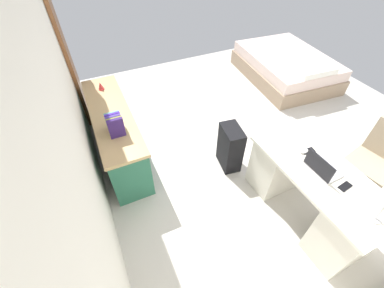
% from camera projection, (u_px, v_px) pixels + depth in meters
% --- Properties ---
extents(ground_plane, '(5.67, 5.67, 0.00)m').
position_uv_depth(ground_plane, '(255.00, 136.00, 3.86)').
color(ground_plane, beige).
extents(wall_back, '(4.64, 0.10, 2.87)m').
position_uv_depth(wall_back, '(59.00, 91.00, 2.16)').
color(wall_back, white).
rests_on(wall_back, ground_plane).
extents(door_wooden, '(0.88, 0.05, 2.04)m').
position_uv_depth(door_wooden, '(67.00, 53.00, 3.62)').
color(door_wooden, brown).
rests_on(door_wooden, ground_plane).
extents(desk, '(1.46, 0.70, 0.74)m').
position_uv_depth(desk, '(311.00, 193.00, 2.67)').
color(desk, silver).
rests_on(desk, ground_plane).
extents(office_chair, '(0.54, 0.54, 0.94)m').
position_uv_depth(office_chair, '(371.00, 165.00, 2.89)').
color(office_chair, black).
rests_on(office_chair, ground_plane).
extents(credenza, '(1.80, 0.48, 0.72)m').
position_uv_depth(credenza, '(116.00, 134.00, 3.36)').
color(credenza, '#28664C').
rests_on(credenza, ground_plane).
extents(bed, '(2.01, 1.55, 0.58)m').
position_uv_depth(bed, '(286.00, 67.00, 4.94)').
color(bed, gray).
rests_on(bed, ground_plane).
extents(suitcase_black, '(0.39, 0.27, 0.63)m').
position_uv_depth(suitcase_black, '(230.00, 148.00, 3.25)').
color(suitcase_black, black).
rests_on(suitcase_black, ground_plane).
extents(laptop, '(0.32, 0.23, 0.21)m').
position_uv_depth(laptop, '(322.00, 167.00, 2.40)').
color(laptop, '#B7B7BC').
rests_on(laptop, desk).
extents(computer_mouse, '(0.06, 0.10, 0.03)m').
position_uv_depth(computer_mouse, '(304.00, 151.00, 2.60)').
color(computer_mouse, white).
rests_on(computer_mouse, desk).
extents(cell_phone_near_laptop, '(0.08, 0.14, 0.01)m').
position_uv_depth(cell_phone_near_laptop, '(345.00, 186.00, 2.29)').
color(cell_phone_near_laptop, black).
rests_on(cell_phone_near_laptop, desk).
extents(cell_phone_by_mouse, '(0.07, 0.14, 0.01)m').
position_uv_depth(cell_phone_by_mouse, '(308.00, 151.00, 2.62)').
color(cell_phone_by_mouse, black).
rests_on(cell_phone_by_mouse, desk).
extents(book_row, '(0.24, 0.17, 0.24)m').
position_uv_depth(book_row, '(115.00, 124.00, 2.78)').
color(book_row, navy).
rests_on(book_row, credenza).
extents(figurine_small, '(0.08, 0.08, 0.11)m').
position_uv_depth(figurine_small, '(101.00, 86.00, 3.44)').
color(figurine_small, red).
rests_on(figurine_small, credenza).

